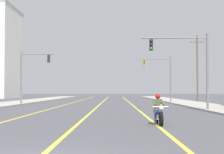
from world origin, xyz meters
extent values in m
cube|color=yellow|center=(-0.05, 45.00, 0.00)|extent=(0.16, 100.00, 0.01)
cube|color=yellow|center=(-3.96, 45.00, 0.00)|extent=(0.16, 100.00, 0.01)
cube|color=yellow|center=(3.67, 45.00, 0.00)|extent=(0.16, 100.00, 0.01)
cube|color=#9E998E|center=(10.88, 40.00, 0.07)|extent=(4.40, 110.00, 0.14)
cube|color=#9E998E|center=(-10.88, 40.00, 0.07)|extent=(4.40, 110.00, 0.14)
cylinder|color=black|center=(3.80, 8.41, 0.32)|extent=(0.14, 0.64, 0.64)
cylinder|color=black|center=(3.76, 9.96, 0.32)|extent=(0.14, 0.64, 0.64)
cylinder|color=silver|center=(3.80, 8.51, 0.64)|extent=(0.08, 0.33, 0.68)
sphere|color=white|center=(3.80, 8.36, 0.82)|extent=(0.20, 0.20, 0.20)
cylinder|color=silver|center=(3.80, 8.56, 0.87)|extent=(0.70, 0.06, 0.04)
ellipsoid|color=navy|center=(3.78, 9.06, 0.60)|extent=(0.33, 0.57, 0.28)
cube|color=silver|center=(3.78, 9.18, 0.37)|extent=(0.25, 0.45, 0.24)
cube|color=black|center=(3.77, 9.50, 0.54)|extent=(0.29, 0.53, 0.12)
cube|color=navy|center=(3.76, 9.91, 0.62)|extent=(0.21, 0.37, 0.08)
cylinder|color=silver|center=(3.63, 9.58, 0.30)|extent=(0.09, 0.55, 0.08)
cube|color=#4C512D|center=(3.77, 9.46, 0.92)|extent=(0.37, 0.25, 0.56)
sphere|color=#B21919|center=(3.77, 9.44, 1.33)|extent=(0.26, 0.26, 0.26)
cylinder|color=navy|center=(3.91, 9.33, 0.54)|extent=(0.15, 0.44, 0.30)
cylinder|color=navy|center=(3.94, 9.15, 0.24)|extent=(0.11, 0.16, 0.35)
cylinder|color=#4C512D|center=(3.98, 9.21, 1.02)|extent=(0.11, 0.53, 0.27)
cylinder|color=navy|center=(3.64, 9.32, 0.54)|extent=(0.15, 0.44, 0.30)
cylinder|color=navy|center=(3.62, 9.14, 0.24)|extent=(0.11, 0.16, 0.35)
cylinder|color=#4C512D|center=(3.58, 9.20, 1.02)|extent=(0.11, 0.53, 0.27)
cylinder|color=slate|center=(9.12, 21.78, 3.10)|extent=(0.18, 0.18, 6.20)
cylinder|color=slate|center=(6.49, 21.90, 5.85)|extent=(5.26, 0.37, 0.11)
cube|color=black|center=(4.65, 21.99, 5.30)|extent=(0.31, 0.25, 0.90)
sphere|color=black|center=(4.64, 21.84, 5.60)|extent=(0.18, 0.18, 0.18)
sphere|color=black|center=(4.64, 21.84, 5.30)|extent=(0.18, 0.18, 0.18)
sphere|color=green|center=(4.64, 21.84, 5.00)|extent=(0.18, 0.18, 0.18)
cylinder|color=slate|center=(-9.12, 35.18, 3.10)|extent=(0.18, 0.18, 6.20)
cylinder|color=slate|center=(-7.26, 35.21, 5.85)|extent=(3.73, 0.18, 0.11)
cube|color=black|center=(-5.95, 35.24, 5.30)|extent=(0.30, 0.25, 0.90)
sphere|color=black|center=(-5.95, 35.39, 5.60)|extent=(0.18, 0.18, 0.18)
sphere|color=black|center=(-5.95, 35.39, 5.30)|extent=(0.18, 0.18, 0.18)
sphere|color=green|center=(-5.95, 35.39, 5.00)|extent=(0.18, 0.18, 0.18)
cylinder|color=slate|center=(9.09, 41.84, 3.10)|extent=(0.18, 0.18, 6.20)
cylinder|color=slate|center=(7.04, 41.85, 5.85)|extent=(4.11, 0.13, 0.11)
cube|color=#B79319|center=(5.60, 41.86, 5.30)|extent=(0.30, 0.24, 0.90)
sphere|color=black|center=(5.60, 41.71, 5.60)|extent=(0.18, 0.18, 0.18)
sphere|color=black|center=(5.60, 41.71, 5.30)|extent=(0.18, 0.18, 0.18)
sphere|color=green|center=(5.60, 41.71, 5.00)|extent=(0.18, 0.18, 0.18)
cylinder|color=brown|center=(14.37, 49.86, 5.07)|extent=(0.26, 0.26, 10.14)
cube|color=brown|center=(14.37, 49.86, 9.74)|extent=(2.05, 0.12, 0.12)
cylinder|color=slate|center=(13.50, 49.86, 9.84)|extent=(0.08, 0.08, 0.12)
cylinder|color=slate|center=(15.23, 49.86, 9.84)|extent=(0.08, 0.08, 0.12)
cube|color=brown|center=(14.37, 49.86, 9.09)|extent=(2.05, 0.12, 0.12)
cylinder|color=slate|center=(13.51, 49.86, 9.19)|extent=(0.08, 0.08, 0.12)
cylinder|color=slate|center=(15.23, 49.86, 9.19)|extent=(0.08, 0.08, 0.12)
camera|label=1|loc=(1.74, -8.76, 1.58)|focal=61.32mm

